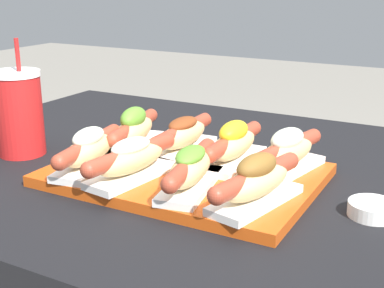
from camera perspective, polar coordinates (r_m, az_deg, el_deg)
serving_tray at (r=0.90m, az=-0.61°, el=-3.32°), size 0.43×0.30×0.02m
hot_dog_0 at (r=0.91m, az=-10.90°, el=-0.59°), size 0.09×0.20×0.07m
hot_dog_1 at (r=0.85m, az=-6.49°, el=-1.61°), size 0.08×0.20×0.07m
hot_dog_2 at (r=0.81m, az=-0.16°, el=-2.63°), size 0.09×0.20×0.07m
hot_dog_3 at (r=0.76m, az=6.88°, el=-3.95°), size 0.09×0.20×0.07m
hot_dog_4 at (r=1.00m, az=-6.23°, el=1.53°), size 0.09×0.20×0.08m
hot_dog_5 at (r=0.97m, az=-1.09°, el=0.91°), size 0.06×0.21×0.06m
hot_dog_6 at (r=0.92m, az=4.44°, el=-0.02°), size 0.06×0.21×0.08m
hot_dog_7 at (r=0.89m, az=10.06°, el=-0.84°), size 0.09×0.20×0.07m
sauce_bowl at (r=0.81m, az=18.72°, el=-6.53°), size 0.07×0.07×0.02m
drink_cup at (r=1.06m, az=-17.96°, el=3.18°), size 0.09×0.09×0.22m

